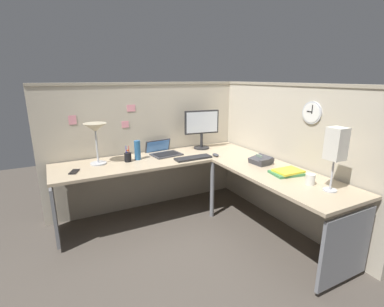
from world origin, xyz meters
The scene contains 20 objects.
ground_plane centered at (0.00, 0.00, 0.00)m, with size 6.80×6.80×0.00m, color #4C443D.
cubicle_wall_back centered at (-0.36, 0.87, 0.79)m, with size 2.57×0.12×1.58m.
cubicle_wall_right centered at (0.87, -0.27, 0.79)m, with size 0.12×2.37×1.58m.
desk centered at (-0.15, -0.05, 0.63)m, with size 2.35×2.15×0.73m.
monitor centered at (0.28, 0.64, 1.02)m, with size 0.46×0.20×0.50m.
laptop centered at (-0.27, 0.64, 0.75)m, with size 0.39×0.42×0.22m.
keyboard centered at (-0.04, 0.26, 0.74)m, with size 0.43×0.14×0.02m, color #232326.
computer_mouse centered at (0.24, 0.23, 0.75)m, with size 0.06×0.10×0.03m, color #38383D.
desk_lamp_dome centered at (-1.05, 0.56, 1.09)m, with size 0.24×0.24×0.44m.
pen_cup centered at (-0.74, 0.50, 0.78)m, with size 0.08×0.08×0.18m.
cell_phone centered at (-1.31, 0.39, 0.73)m, with size 0.07×0.14×0.01m, color black.
thermos_flask centered at (-0.62, 0.53, 0.84)m, with size 0.07×0.07×0.22m, color #26598C.
office_phone centered at (0.52, -0.25, 0.77)m, with size 0.20×0.22×0.11m.
book_stack centered at (0.52, -0.62, 0.75)m, with size 0.31×0.25×0.04m.
desk_lamp_paper centered at (0.53, -1.08, 1.11)m, with size 0.13×0.13×0.53m.
coffee_mug centered at (0.50, -0.91, 0.78)m, with size 0.08×0.08×0.10m, color silver.
wall_clock centered at (0.82, -0.59, 1.30)m, with size 0.04×0.22×0.22m.
pinned_note_leftmost centered at (-0.58, 0.82, 1.28)m, with size 0.10×0.00×0.08m, color pink.
pinned_note_middle centered at (-1.24, 0.82, 1.19)m, with size 0.08×0.00×0.10m, color pink.
pinned_note_rightmost centered at (-0.67, 0.82, 1.10)m, with size 0.08×0.00×0.08m, color pink.
Camera 1 is at (-1.46, -2.46, 1.64)m, focal length 26.00 mm.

